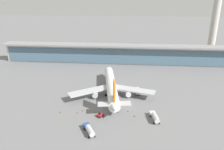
{
  "coord_description": "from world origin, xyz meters",
  "views": [
    {
      "loc": [
        11.21,
        -100.99,
        47.27
      ],
      "look_at": [
        0.0,
        11.82,
        7.11
      ],
      "focal_mm": 33.8,
      "sensor_mm": 36.0,
      "label": 1
    }
  ],
  "objects_px": {
    "service_truck_under_wing_white": "(137,91)",
    "service_truck_mid_apron_blue": "(89,129)",
    "safety_cone_alpha": "(82,110)",
    "safety_cone_bravo": "(77,112)",
    "airliner_on_stand": "(111,86)",
    "control_tower": "(217,8)",
    "service_truck_by_tail_white": "(155,117)",
    "safety_cone_delta": "(128,111)",
    "service_truck_near_nose_red": "(100,115)",
    "safety_cone_echo": "(60,112)",
    "safety_cone_charlie": "(134,116)"
  },
  "relations": [
    {
      "from": "airliner_on_stand",
      "to": "safety_cone_echo",
      "type": "distance_m",
      "value": 29.8
    },
    {
      "from": "service_truck_under_wing_white",
      "to": "safety_cone_alpha",
      "type": "xyz_separation_m",
      "value": [
        -24.86,
        -21.62,
        -1.37
      ]
    },
    {
      "from": "service_truck_under_wing_white",
      "to": "safety_cone_charlie",
      "type": "bearing_deg",
      "value": -93.4
    },
    {
      "from": "service_truck_by_tail_white",
      "to": "service_truck_mid_apron_blue",
      "type": "bearing_deg",
      "value": -155.06
    },
    {
      "from": "airliner_on_stand",
      "to": "service_truck_near_nose_red",
      "type": "relative_size",
      "value": 17.4
    },
    {
      "from": "airliner_on_stand",
      "to": "service_truck_by_tail_white",
      "type": "xyz_separation_m",
      "value": [
        20.63,
        -23.49,
        -3.17
      ]
    },
    {
      "from": "service_truck_near_nose_red",
      "to": "service_truck_under_wing_white",
      "type": "height_order",
      "value": "service_truck_under_wing_white"
    },
    {
      "from": "service_truck_near_nose_red",
      "to": "airliner_on_stand",
      "type": "bearing_deg",
      "value": 83.99
    },
    {
      "from": "safety_cone_bravo",
      "to": "airliner_on_stand",
      "type": "bearing_deg",
      "value": 57.3
    },
    {
      "from": "safety_cone_charlie",
      "to": "safety_cone_delta",
      "type": "height_order",
      "value": "same"
    },
    {
      "from": "safety_cone_alpha",
      "to": "safety_cone_bravo",
      "type": "distance_m",
      "value": 2.82
    },
    {
      "from": "safety_cone_alpha",
      "to": "service_truck_by_tail_white",
      "type": "bearing_deg",
      "value": -8.52
    },
    {
      "from": "airliner_on_stand",
      "to": "safety_cone_charlie",
      "type": "relative_size",
      "value": 82.77
    },
    {
      "from": "service_truck_under_wing_white",
      "to": "safety_cone_alpha",
      "type": "height_order",
      "value": "service_truck_under_wing_white"
    },
    {
      "from": "service_truck_under_wing_white",
      "to": "service_truck_mid_apron_blue",
      "type": "xyz_separation_m",
      "value": [
        -18.32,
        -38.16,
        0.02
      ]
    },
    {
      "from": "safety_cone_bravo",
      "to": "service_truck_near_nose_red",
      "type": "bearing_deg",
      "value": -11.52
    },
    {
      "from": "safety_cone_alpha",
      "to": "safety_cone_charlie",
      "type": "relative_size",
      "value": 1.0
    },
    {
      "from": "airliner_on_stand",
      "to": "safety_cone_echo",
      "type": "relative_size",
      "value": 82.77
    },
    {
      "from": "safety_cone_bravo",
      "to": "safety_cone_echo",
      "type": "distance_m",
      "value": 7.52
    },
    {
      "from": "service_truck_near_nose_red",
      "to": "safety_cone_bravo",
      "type": "height_order",
      "value": "service_truck_near_nose_red"
    },
    {
      "from": "service_truck_near_nose_red",
      "to": "service_truck_mid_apron_blue",
      "type": "height_order",
      "value": "service_truck_mid_apron_blue"
    },
    {
      "from": "safety_cone_alpha",
      "to": "safety_cone_delta",
      "type": "xyz_separation_m",
      "value": [
        20.52,
        1.52,
        0.0
      ]
    },
    {
      "from": "safety_cone_alpha",
      "to": "safety_cone_echo",
      "type": "bearing_deg",
      "value": -167.3
    },
    {
      "from": "safety_cone_charlie",
      "to": "safety_cone_echo",
      "type": "relative_size",
      "value": 1.0
    },
    {
      "from": "service_truck_under_wing_white",
      "to": "service_truck_mid_apron_blue",
      "type": "bearing_deg",
      "value": -115.64
    },
    {
      "from": "airliner_on_stand",
      "to": "service_truck_near_nose_red",
      "type": "distance_m",
      "value": 23.34
    },
    {
      "from": "service_truck_mid_apron_blue",
      "to": "safety_cone_bravo",
      "type": "xyz_separation_m",
      "value": [
        -8.59,
        14.59,
        -1.39
      ]
    },
    {
      "from": "service_truck_near_nose_red",
      "to": "safety_cone_delta",
      "type": "distance_m",
      "value": 13.02
    },
    {
      "from": "safety_cone_alpha",
      "to": "service_truck_under_wing_white",
      "type": "bearing_deg",
      "value": 41.01
    },
    {
      "from": "airliner_on_stand",
      "to": "service_truck_by_tail_white",
      "type": "distance_m",
      "value": 31.42
    },
    {
      "from": "safety_cone_charlie",
      "to": "service_truck_near_nose_red",
      "type": "bearing_deg",
      "value": -173.47
    },
    {
      "from": "service_truck_under_wing_white",
      "to": "safety_cone_charlie",
      "type": "height_order",
      "value": "service_truck_under_wing_white"
    },
    {
      "from": "safety_cone_echo",
      "to": "service_truck_by_tail_white",
      "type": "bearing_deg",
      "value": -3.61
    },
    {
      "from": "service_truck_by_tail_white",
      "to": "safety_cone_charlie",
      "type": "relative_size",
      "value": 12.66
    },
    {
      "from": "airliner_on_stand",
      "to": "safety_cone_delta",
      "type": "xyz_separation_m",
      "value": [
        9.3,
        -17.2,
        -4.55
      ]
    },
    {
      "from": "service_truck_under_wing_white",
      "to": "safety_cone_delta",
      "type": "relative_size",
      "value": 10.82
    },
    {
      "from": "airliner_on_stand",
      "to": "safety_cone_alpha",
      "type": "distance_m",
      "value": 22.29
    },
    {
      "from": "safety_cone_delta",
      "to": "safety_cone_echo",
      "type": "height_order",
      "value": "same"
    },
    {
      "from": "airliner_on_stand",
      "to": "service_truck_mid_apron_blue",
      "type": "distance_m",
      "value": 35.7
    },
    {
      "from": "safety_cone_echo",
      "to": "service_truck_near_nose_red",
      "type": "bearing_deg",
      "value": -6.2
    },
    {
      "from": "safety_cone_delta",
      "to": "airliner_on_stand",
      "type": "bearing_deg",
      "value": 118.39
    },
    {
      "from": "service_truck_mid_apron_blue",
      "to": "service_truck_by_tail_white",
      "type": "bearing_deg",
      "value": 24.94
    },
    {
      "from": "safety_cone_bravo",
      "to": "service_truck_by_tail_white",
      "type": "bearing_deg",
      "value": -4.77
    },
    {
      "from": "safety_cone_bravo",
      "to": "safety_cone_delta",
      "type": "xyz_separation_m",
      "value": [
        22.56,
        3.46,
        0.0
      ]
    },
    {
      "from": "service_truck_mid_apron_blue",
      "to": "safety_cone_alpha",
      "type": "distance_m",
      "value": 17.84
    },
    {
      "from": "service_truck_by_tail_white",
      "to": "safety_cone_delta",
      "type": "height_order",
      "value": "service_truck_by_tail_white"
    },
    {
      "from": "service_truck_mid_apron_blue",
      "to": "control_tower",
      "type": "xyz_separation_m",
      "value": [
        86.99,
        133.66,
        39.11
      ]
    },
    {
      "from": "airliner_on_stand",
      "to": "safety_cone_echo",
      "type": "bearing_deg",
      "value": -134.87
    },
    {
      "from": "airliner_on_stand",
      "to": "control_tower",
      "type": "relative_size",
      "value": 0.77
    },
    {
      "from": "safety_cone_alpha",
      "to": "safety_cone_delta",
      "type": "height_order",
      "value": "same"
    }
  ]
}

